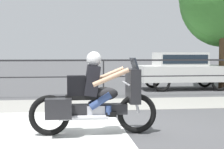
% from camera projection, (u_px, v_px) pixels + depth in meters
% --- Properties ---
extents(ground_plane, '(120.00, 120.00, 0.00)m').
position_uv_depth(ground_plane, '(128.00, 128.00, 7.16)').
color(ground_plane, '#4C4C4F').
extents(sidewalk_band, '(44.00, 2.40, 0.01)m').
position_uv_depth(sidewalk_band, '(109.00, 104.00, 10.52)').
color(sidewalk_band, '#99968E').
rests_on(sidewalk_band, ground).
extents(crosswalk_band, '(3.10, 6.00, 0.01)m').
position_uv_depth(crosswalk_band, '(48.00, 133.00, 6.75)').
color(crosswalk_band, silver).
rests_on(crosswalk_band, ground).
extents(fence_railing, '(36.00, 0.05, 1.35)m').
position_uv_depth(fence_railing, '(103.00, 68.00, 12.02)').
color(fence_railing, '#232326').
rests_on(fence_railing, ground).
extents(motorcycle, '(2.47, 0.76, 1.60)m').
position_uv_depth(motorcycle, '(94.00, 98.00, 6.58)').
color(motorcycle, black).
rests_on(motorcycle, ground).
extents(parked_car, '(3.98, 1.70, 1.60)m').
position_uv_depth(parked_car, '(183.00, 68.00, 14.73)').
color(parked_car, silver).
rests_on(parked_car, ground).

